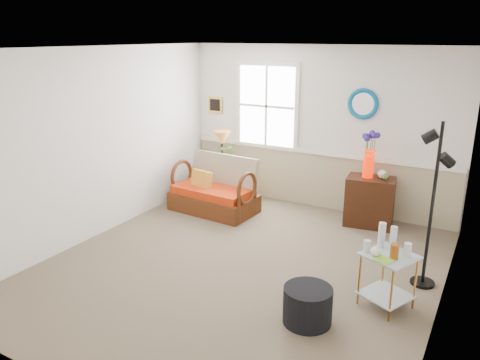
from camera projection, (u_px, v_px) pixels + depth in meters
The scene contains 19 objects.
floor at pixel (241, 266), 5.77m from camera, with size 4.50×5.00×0.01m, color #75684F.
ceiling at pixel (241, 48), 5.00m from camera, with size 4.50×5.00×0.01m, color white.
walls at pixel (241, 165), 5.39m from camera, with size 4.51×5.01×2.60m.
wainscot at pixel (315, 180), 7.70m from camera, with size 4.46×0.02×0.90m, color tan.
chair_rail at pixel (316, 152), 7.55m from camera, with size 4.46×0.04×0.06m, color white.
window at pixel (267, 106), 7.77m from camera, with size 1.14×0.06×1.44m, color white, non-canonical shape.
picture at pixel (215, 105), 8.28m from camera, with size 0.28×0.03×0.28m, color gold.
mirror at pixel (363, 104), 6.98m from camera, with size 0.47×0.47×0.07m, color #0E7CA9.
loveseat at pixel (214, 185), 7.47m from camera, with size 1.35×0.76×0.88m, color brown, non-canonical shape.
throw_pillow at pixel (201, 182), 7.50m from camera, with size 0.38×0.09×0.38m, color orange, non-canonical shape.
lamp_stand at pixel (223, 179), 8.25m from camera, with size 0.34×0.34×0.60m, color black, non-canonical shape.
table_lamp at pixel (222, 147), 8.09m from camera, with size 0.31×0.31×0.56m, color #AD6628, non-canonical shape.
potted_plant at pixel (229, 155), 8.02m from camera, with size 0.35×0.39×0.31m, color #486D2E.
cabinet at pixel (370, 202), 6.94m from camera, with size 0.69×0.44×0.74m, color black, non-canonical shape.
flower_vase at pixel (369, 155), 6.77m from camera, with size 0.20×0.20×0.68m, color red, non-canonical shape.
side_table at pixel (387, 281), 4.84m from camera, with size 0.47×0.47×0.60m, color #A87129, non-canonical shape.
tabletop_items at pixel (388, 241), 4.75m from camera, with size 0.44×0.44×0.26m, color silver, non-canonical shape.
floor_lamp at pixel (432, 207), 5.09m from camera, with size 0.27×0.27×1.88m, color black, non-canonical shape.
ottoman at pixel (308, 305), 4.61m from camera, with size 0.49×0.49×0.37m, color black.
Camera 1 is at (2.56, -4.52, 2.74)m, focal length 35.00 mm.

